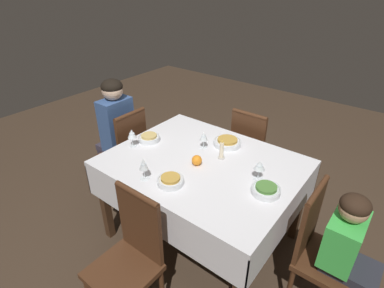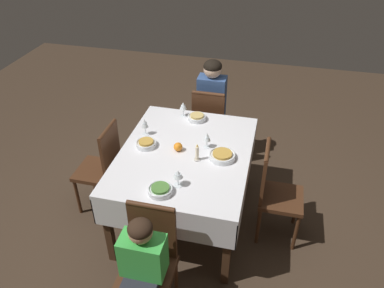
{
  "view_description": "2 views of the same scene",
  "coord_description": "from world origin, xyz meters",
  "px_view_note": "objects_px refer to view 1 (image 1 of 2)",
  "views": [
    {
      "loc": [
        -1.11,
        1.55,
        2.01
      ],
      "look_at": [
        0.07,
        0.05,
        0.93
      ],
      "focal_mm": 28.0,
      "sensor_mm": 36.0,
      "label": 1
    },
    {
      "loc": [
        -2.52,
        -0.67,
        2.7
      ],
      "look_at": [
        -0.08,
        -0.08,
        0.93
      ],
      "focal_mm": 35.0,
      "sensor_mm": 36.0,
      "label": 2
    }
  ],
  "objects_px": {
    "wine_glass_west": "(260,166)",
    "orange_fruit": "(197,160)",
    "person_child_green": "(350,259)",
    "dining_table": "(203,171)",
    "chair_south": "(251,149)",
    "chair_east": "(127,150)",
    "chair_north": "(130,255)",
    "wine_glass_south": "(204,136)",
    "chair_west": "(321,249)",
    "person_adult_denim": "(115,131)",
    "bowl_south": "(227,142)",
    "wine_glass_east": "(132,134)",
    "wine_glass_north": "(144,165)",
    "bowl_east": "(149,138)",
    "bowl_west": "(266,190)",
    "candle_centerpiece": "(222,151)",
    "bowl_north": "(171,180)"
  },
  "relations": [
    {
      "from": "person_child_green",
      "to": "wine_glass_west",
      "type": "xyz_separation_m",
      "value": [
        0.67,
        -0.08,
        0.34
      ]
    },
    {
      "from": "dining_table",
      "to": "chair_east",
      "type": "xyz_separation_m",
      "value": [
        0.94,
        -0.03,
        -0.17
      ]
    },
    {
      "from": "bowl_west",
      "to": "orange_fruit",
      "type": "xyz_separation_m",
      "value": [
        0.55,
        0.01,
        0.01
      ]
    },
    {
      "from": "chair_north",
      "to": "wine_glass_east",
      "type": "bearing_deg",
      "value": 134.85
    },
    {
      "from": "candle_centerpiece",
      "to": "orange_fruit",
      "type": "distance_m",
      "value": 0.21
    },
    {
      "from": "chair_west",
      "to": "bowl_south",
      "type": "bearing_deg",
      "value": 69.36
    },
    {
      "from": "chair_north",
      "to": "wine_glass_north",
      "type": "bearing_deg",
      "value": 120.95
    },
    {
      "from": "dining_table",
      "to": "chair_south",
      "type": "relative_size",
      "value": 1.5
    },
    {
      "from": "chair_south",
      "to": "wine_glass_east",
      "type": "distance_m",
      "value": 1.19
    },
    {
      "from": "bowl_north",
      "to": "bowl_west",
      "type": "bearing_deg",
      "value": -151.07
    },
    {
      "from": "dining_table",
      "to": "wine_glass_east",
      "type": "bearing_deg",
      "value": 16.03
    },
    {
      "from": "dining_table",
      "to": "orange_fruit",
      "type": "distance_m",
      "value": 0.15
    },
    {
      "from": "bowl_west",
      "to": "orange_fruit",
      "type": "relative_size",
      "value": 2.45
    },
    {
      "from": "dining_table",
      "to": "wine_glass_west",
      "type": "height_order",
      "value": "wine_glass_west"
    },
    {
      "from": "chair_west",
      "to": "wine_glass_west",
      "type": "xyz_separation_m",
      "value": [
        0.51,
        -0.08,
        0.37
      ]
    },
    {
      "from": "wine_glass_west",
      "to": "bowl_south",
      "type": "distance_m",
      "value": 0.51
    },
    {
      "from": "chair_south",
      "to": "bowl_north",
      "type": "bearing_deg",
      "value": 89.22
    },
    {
      "from": "bowl_north",
      "to": "wine_glass_north",
      "type": "relative_size",
      "value": 1.1
    },
    {
      "from": "wine_glass_south",
      "to": "wine_glass_east",
      "type": "bearing_deg",
      "value": 35.48
    },
    {
      "from": "bowl_south",
      "to": "wine_glass_west",
      "type": "bearing_deg",
      "value": 147.14
    },
    {
      "from": "bowl_east",
      "to": "wine_glass_south",
      "type": "bearing_deg",
      "value": -156.63
    },
    {
      "from": "person_child_green",
      "to": "wine_glass_south",
      "type": "relative_size",
      "value": 6.6
    },
    {
      "from": "wine_glass_west",
      "to": "candle_centerpiece",
      "type": "xyz_separation_m",
      "value": [
        0.35,
        -0.07,
        -0.05
      ]
    },
    {
      "from": "chair_north",
      "to": "bowl_north",
      "type": "distance_m",
      "value": 0.53
    },
    {
      "from": "chair_west",
      "to": "wine_glass_east",
      "type": "height_order",
      "value": "chair_west"
    },
    {
      "from": "orange_fruit",
      "to": "wine_glass_south",
      "type": "bearing_deg",
      "value": -65.23
    },
    {
      "from": "bowl_west",
      "to": "bowl_east",
      "type": "bearing_deg",
      "value": -1.73
    },
    {
      "from": "wine_glass_east",
      "to": "bowl_west",
      "type": "bearing_deg",
      "value": -174.14
    },
    {
      "from": "wine_glass_east",
      "to": "bowl_south",
      "type": "xyz_separation_m",
      "value": [
        -0.6,
        -0.5,
        -0.08
      ]
    },
    {
      "from": "chair_north",
      "to": "candle_centerpiece",
      "type": "bearing_deg",
      "value": 86.95
    },
    {
      "from": "wine_glass_east",
      "to": "wine_glass_south",
      "type": "distance_m",
      "value": 0.58
    },
    {
      "from": "chair_south",
      "to": "wine_glass_west",
      "type": "bearing_deg",
      "value": 119.8
    },
    {
      "from": "bowl_north",
      "to": "bowl_south",
      "type": "bearing_deg",
      "value": -91.53
    },
    {
      "from": "wine_glass_west",
      "to": "orange_fruit",
      "type": "xyz_separation_m",
      "value": [
        0.44,
        0.12,
        -0.07
      ]
    },
    {
      "from": "chair_east",
      "to": "wine_glass_east",
      "type": "distance_m",
      "value": 0.55
    },
    {
      "from": "person_child_green",
      "to": "chair_north",
      "type": "bearing_deg",
      "value": 125.77
    },
    {
      "from": "chair_east",
      "to": "wine_glass_south",
      "type": "height_order",
      "value": "chair_east"
    },
    {
      "from": "chair_north",
      "to": "bowl_south",
      "type": "bearing_deg",
      "value": 91.27
    },
    {
      "from": "bowl_west",
      "to": "chair_south",
      "type": "bearing_deg",
      "value": -57.79
    },
    {
      "from": "wine_glass_west",
      "to": "wine_glass_south",
      "type": "relative_size",
      "value": 0.98
    },
    {
      "from": "bowl_north",
      "to": "chair_south",
      "type": "bearing_deg",
      "value": -90.78
    },
    {
      "from": "wine_glass_north",
      "to": "orange_fruit",
      "type": "distance_m",
      "value": 0.41
    },
    {
      "from": "chair_west",
      "to": "chair_north",
      "type": "relative_size",
      "value": 1.0
    },
    {
      "from": "dining_table",
      "to": "chair_north",
      "type": "xyz_separation_m",
      "value": [
        -0.03,
        0.79,
        -0.17
      ]
    },
    {
      "from": "chair_east",
      "to": "orange_fruit",
      "type": "height_order",
      "value": "chair_east"
    },
    {
      "from": "chair_east",
      "to": "chair_north",
      "type": "relative_size",
      "value": 1.0
    },
    {
      "from": "person_child_green",
      "to": "bowl_east",
      "type": "bearing_deg",
      "value": 89.88
    },
    {
      "from": "chair_south",
      "to": "wine_glass_south",
      "type": "bearing_deg",
      "value": 78.86
    },
    {
      "from": "wine_glass_east",
      "to": "dining_table",
      "type": "bearing_deg",
      "value": -163.97
    },
    {
      "from": "chair_west",
      "to": "person_adult_denim",
      "type": "xyz_separation_m",
      "value": [
        2.03,
        -0.06,
        0.17
      ]
    }
  ]
}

